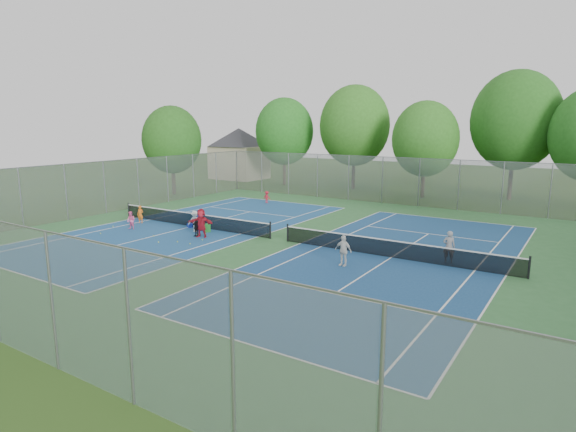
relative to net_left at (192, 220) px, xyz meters
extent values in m
plane|color=#2B4D18|center=(7.00, 0.00, -0.46)|extent=(120.00, 120.00, 0.00)
cube|color=#316836|center=(7.00, 0.00, -0.45)|extent=(32.00, 32.00, 0.01)
cube|color=navy|center=(0.00, 0.00, -0.44)|extent=(10.97, 23.77, 0.01)
cube|color=navy|center=(14.00, 0.00, -0.44)|extent=(10.97, 23.77, 0.01)
cube|color=black|center=(0.00, 0.00, 0.00)|extent=(12.87, 0.10, 0.91)
cube|color=black|center=(14.00, 0.00, 0.00)|extent=(12.87, 0.10, 0.91)
cube|color=gray|center=(7.00, 16.00, 1.54)|extent=(32.00, 0.10, 4.00)
cube|color=gray|center=(-9.00, 0.00, 1.54)|extent=(0.10, 32.00, 4.00)
cube|color=#B7A88C|center=(-15.00, 24.00, 1.54)|extent=(6.00, 5.00, 4.00)
pyramid|color=#2D2D33|center=(-15.00, 24.00, 5.74)|extent=(11.03, 11.03, 2.20)
cylinder|color=#443326|center=(-7.00, 22.00, 1.29)|extent=(0.36, 0.36, 3.50)
ellipsoid|color=#23661D|center=(-7.00, 22.00, 5.45)|extent=(6.40, 6.40, 7.36)
cylinder|color=#443326|center=(1.00, 23.00, 1.47)|extent=(0.36, 0.36, 3.85)
ellipsoid|color=#2D671D|center=(1.00, 23.00, 6.10)|extent=(7.20, 7.20, 8.28)
cylinder|color=#443326|center=(9.00, 21.00, 1.12)|extent=(0.36, 0.36, 3.15)
ellipsoid|color=#2B651D|center=(9.00, 21.00, 4.95)|extent=(6.00, 6.00, 6.90)
cylinder|color=#443326|center=(16.00, 24.00, 1.65)|extent=(0.36, 0.36, 4.20)
ellipsoid|color=#225719|center=(16.00, 24.00, 6.59)|extent=(7.60, 7.60, 8.74)
cylinder|color=#443326|center=(-12.00, 10.00, 1.12)|extent=(0.36, 0.36, 3.15)
ellipsoid|color=#235618|center=(-12.00, 10.00, 4.79)|extent=(5.60, 5.60, 6.44)
cube|color=#1732B3|center=(0.10, -0.30, -0.32)|extent=(0.40, 0.40, 0.27)
cube|color=green|center=(2.03, -0.73, -0.18)|extent=(0.29, 0.29, 0.55)
imported|color=orange|center=(-3.82, -1.10, 0.16)|extent=(0.51, 0.41, 1.23)
imported|color=pink|center=(-2.75, -2.77, 0.14)|extent=(0.61, 0.49, 1.18)
imported|color=white|center=(1.24, -1.02, 0.22)|extent=(1.01, 0.88, 1.35)
imported|color=black|center=(2.22, -1.97, 0.12)|extent=(0.69, 0.33, 1.15)
imported|color=navy|center=(1.30, -0.60, 0.25)|extent=(0.78, 0.60, 1.41)
imported|color=#AB1827|center=(2.64, -1.93, 0.43)|extent=(1.72, 0.92, 1.77)
imported|color=red|center=(-1.32, 10.54, 0.07)|extent=(0.69, 0.42, 1.05)
imported|color=gray|center=(16.68, 0.71, 0.36)|extent=(0.68, 0.54, 1.62)
imported|color=silver|center=(12.52, -2.63, 0.31)|extent=(0.92, 0.44, 1.53)
sphere|color=#DBF138|center=(1.52, -4.36, -0.42)|extent=(0.07, 0.07, 0.07)
sphere|color=#A1C12C|center=(2.32, -1.23, -0.42)|extent=(0.07, 0.07, 0.07)
sphere|color=#C1DF33|center=(2.37, -3.69, -0.42)|extent=(0.07, 0.07, 0.07)
sphere|color=#B6DF33|center=(-4.36, -2.97, -0.42)|extent=(0.07, 0.07, 0.07)
sphere|color=#BBCF30|center=(3.31, -3.64, -0.42)|extent=(0.07, 0.07, 0.07)
sphere|color=#BCD732|center=(3.22, -2.52, -0.42)|extent=(0.07, 0.07, 0.07)
sphere|color=#CDDA32|center=(-3.26, -4.74, -0.42)|extent=(0.07, 0.07, 0.07)
sphere|color=#ACCC2F|center=(-2.07, -6.37, -0.42)|extent=(0.07, 0.07, 0.07)
sphere|color=#A3C32D|center=(0.04, -3.39, -0.42)|extent=(0.07, 0.07, 0.07)
sphere|color=#DDED37|center=(2.07, -1.72, -0.42)|extent=(0.07, 0.07, 0.07)
camera|label=1|loc=(22.46, -23.02, 6.40)|focal=30.00mm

